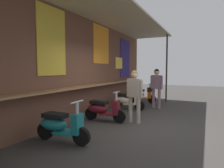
{
  "coord_description": "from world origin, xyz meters",
  "views": [
    {
      "loc": [
        -5.37,
        -1.91,
        1.65
      ],
      "look_at": [
        0.86,
        1.15,
        1.13
      ],
      "focal_mm": 31.43,
      "sensor_mm": 36.0,
      "label": 1
    }
  ],
  "objects_px": {
    "scooter_maroon": "(102,109)",
    "shopper_browsing": "(134,91)",
    "scooter_cream": "(126,100)",
    "scooter_orange": "(141,95)",
    "scooter_teal": "(59,125)",
    "shopper_with_handbag": "(156,84)"
  },
  "relations": [
    {
      "from": "scooter_orange",
      "to": "scooter_teal",
      "type": "bearing_deg",
      "value": -86.95
    },
    {
      "from": "scooter_orange",
      "to": "shopper_browsing",
      "type": "height_order",
      "value": "shopper_browsing"
    },
    {
      "from": "scooter_orange",
      "to": "shopper_with_handbag",
      "type": "bearing_deg",
      "value": -43.33
    },
    {
      "from": "scooter_maroon",
      "to": "scooter_orange",
      "type": "xyz_separation_m",
      "value": [
        3.96,
        -0.0,
        0.0
      ]
    },
    {
      "from": "scooter_orange",
      "to": "shopper_browsing",
      "type": "distance_m",
      "value": 3.86
    },
    {
      "from": "scooter_maroon",
      "to": "scooter_teal",
      "type": "bearing_deg",
      "value": -92.39
    },
    {
      "from": "shopper_with_handbag",
      "to": "scooter_maroon",
      "type": "bearing_deg",
      "value": -4.2
    },
    {
      "from": "scooter_maroon",
      "to": "shopper_browsing",
      "type": "distance_m",
      "value": 1.18
    },
    {
      "from": "shopper_browsing",
      "to": "scooter_cream",
      "type": "bearing_deg",
      "value": -138.96
    },
    {
      "from": "scooter_teal",
      "to": "shopper_browsing",
      "type": "bearing_deg",
      "value": 64.12
    },
    {
      "from": "scooter_maroon",
      "to": "scooter_cream",
      "type": "distance_m",
      "value": 2.01
    },
    {
      "from": "shopper_with_handbag",
      "to": "scooter_teal",
      "type": "bearing_deg",
      "value": 3.51
    },
    {
      "from": "scooter_orange",
      "to": "shopper_with_handbag",
      "type": "xyz_separation_m",
      "value": [
        -1.07,
        -1.02,
        0.63
      ]
    },
    {
      "from": "scooter_maroon",
      "to": "shopper_with_handbag",
      "type": "distance_m",
      "value": 3.12
    },
    {
      "from": "scooter_teal",
      "to": "scooter_orange",
      "type": "height_order",
      "value": "same"
    },
    {
      "from": "scooter_maroon",
      "to": "shopper_with_handbag",
      "type": "relative_size",
      "value": 0.84
    },
    {
      "from": "scooter_teal",
      "to": "scooter_maroon",
      "type": "relative_size",
      "value": 1.0
    },
    {
      "from": "scooter_cream",
      "to": "shopper_browsing",
      "type": "xyz_separation_m",
      "value": [
        -1.74,
        -0.98,
        0.6
      ]
    },
    {
      "from": "scooter_cream",
      "to": "scooter_orange",
      "type": "bearing_deg",
      "value": 90.2
    },
    {
      "from": "scooter_teal",
      "to": "scooter_orange",
      "type": "xyz_separation_m",
      "value": [
        5.96,
        -0.0,
        0.0
      ]
    },
    {
      "from": "scooter_cream",
      "to": "shopper_browsing",
      "type": "height_order",
      "value": "shopper_browsing"
    },
    {
      "from": "scooter_maroon",
      "to": "scooter_orange",
      "type": "distance_m",
      "value": 3.96
    }
  ]
}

